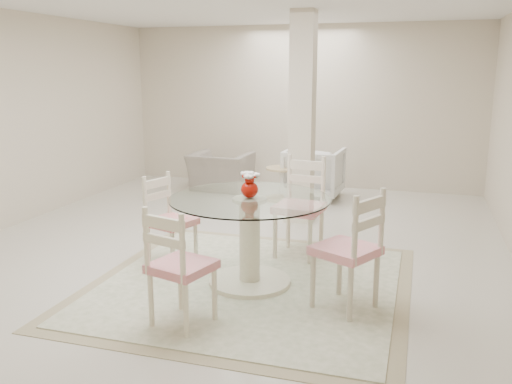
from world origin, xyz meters
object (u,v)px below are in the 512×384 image
(dining_chair_south, at_px, (176,259))
(side_table, at_px, (282,185))
(dining_chair_east, at_px, (354,242))
(dining_table, at_px, (250,241))
(dining_chair_west, at_px, (166,213))
(armchair_white, at_px, (314,173))
(column, at_px, (302,119))
(recliner_taupe, at_px, (221,172))
(dining_chair_north, at_px, (302,199))
(red_vase, at_px, (250,185))

(dining_chair_south, height_order, side_table, dining_chair_south)
(dining_chair_south, bearing_deg, dining_chair_east, -135.76)
(dining_table, distance_m, dining_chair_west, 1.02)
(dining_table, distance_m, armchair_white, 3.68)
(dining_chair_west, distance_m, dining_chair_south, 1.44)
(dining_table, bearing_deg, dining_chair_east, -16.70)
(dining_chair_south, bearing_deg, column, -78.67)
(dining_chair_east, relative_size, side_table, 2.23)
(recliner_taupe, height_order, side_table, recliner_taupe)
(dining_chair_east, distance_m, side_table, 3.94)
(column, height_order, dining_table, column)
(dining_chair_south, relative_size, side_table, 2.08)
(column, height_order, dining_chair_north, column)
(column, relative_size, dining_chair_north, 2.29)
(red_vase, relative_size, recliner_taupe, 0.25)
(dining_chair_east, bearing_deg, column, -131.47)
(dining_chair_west, bearing_deg, column, -6.63)
(dining_chair_east, distance_m, dining_chair_west, 2.04)
(red_vase, xyz_separation_m, side_table, (-0.54, 3.33, -0.72))
(dining_table, xyz_separation_m, dining_chair_west, (-0.98, 0.28, 0.12))
(dining_table, height_order, dining_chair_south, dining_chair_south)
(column, relative_size, recliner_taupe, 2.82)
(dining_chair_south, bearing_deg, side_table, -70.97)
(column, xyz_separation_m, dining_chair_south, (-0.25, -3.33, -0.78))
(red_vase, bearing_deg, column, 90.76)
(dining_chair_north, distance_m, recliner_taupe, 3.41)
(dining_table, bearing_deg, column, 90.74)
(red_vase, bearing_deg, dining_chair_east, -16.69)
(column, distance_m, armchair_white, 1.65)
(column, height_order, dining_chair_west, column)
(dining_chair_north, distance_m, dining_chair_west, 1.44)
(red_vase, bearing_deg, recliner_taupe, 114.27)
(dining_chair_north, bearing_deg, red_vase, -97.89)
(dining_chair_north, relative_size, dining_chair_west, 1.14)
(column, bearing_deg, armchair_white, 93.59)
(armchair_white, bearing_deg, red_vase, 94.83)
(dining_chair_west, relative_size, recliner_taupe, 1.08)
(red_vase, height_order, armchair_white, red_vase)
(dining_chair_east, relative_size, recliner_taupe, 1.20)
(dining_chair_east, distance_m, dining_chair_north, 1.47)
(dining_table, height_order, recliner_taupe, dining_table)
(dining_table, xyz_separation_m, side_table, (-0.54, 3.33, -0.19))
(dining_chair_west, bearing_deg, dining_table, -87.96)
(red_vase, distance_m, side_table, 3.45)
(column, height_order, armchair_white, column)
(dining_chair_west, height_order, recliner_taupe, dining_chair_west)
(dining_chair_north, relative_size, recliner_taupe, 1.23)
(column, height_order, dining_chair_south, column)
(armchair_white, bearing_deg, dining_table, 94.81)
(side_table, bearing_deg, armchair_white, 39.86)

